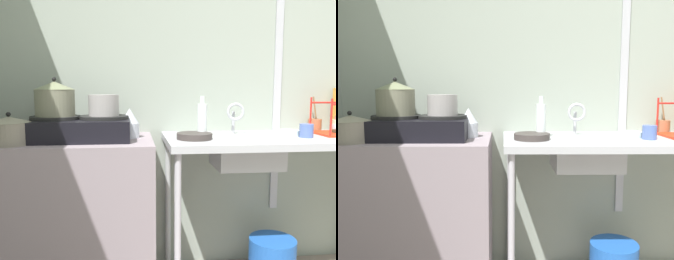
{
  "view_description": "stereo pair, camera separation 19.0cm",
  "coord_description": "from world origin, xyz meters",
  "views": [
    {
      "loc": [
        -0.97,
        -0.59,
        1.22
      ],
      "look_at": [
        -0.76,
        1.43,
        0.96
      ],
      "focal_mm": 37.7,
      "sensor_mm": 36.0,
      "label": 1
    },
    {
      "loc": [
        -0.78,
        -0.6,
        1.22
      ],
      "look_at": [
        -0.76,
        1.43,
        0.96
      ],
      "focal_mm": 37.7,
      "sensor_mm": 36.0,
      "label": 2
    }
  ],
  "objects": [
    {
      "name": "bottle_by_sink",
      "position": [
        -0.55,
        1.45,
        1.02
      ],
      "size": [
        0.06,
        0.06,
        0.24
      ],
      "color": "white",
      "rests_on": "counter_sink"
    },
    {
      "name": "cup_by_rack",
      "position": [
        0.05,
        1.37,
        0.96
      ],
      "size": [
        0.08,
        0.08,
        0.08
      ],
      "primitive_type": "cylinder",
      "color": "#4E66AD",
      "rests_on": "counter_sink"
    },
    {
      "name": "utensil_jar",
      "position": [
        0.26,
        1.65,
        0.96
      ],
      "size": [
        0.09,
        0.09,
        0.23
      ],
      "color": "#A56442",
      "rests_on": "counter_sink"
    },
    {
      "name": "counter_concrete",
      "position": [
        -1.31,
        1.43,
        0.46
      ],
      "size": [
        0.92,
        0.58,
        0.92
      ],
      "primitive_type": "cube",
      "color": "gray",
      "rests_on": "ground"
    },
    {
      "name": "sink_basin",
      "position": [
        -0.3,
        1.4,
        0.83
      ],
      "size": [
        0.38,
        0.29,
        0.17
      ],
      "primitive_type": "cube",
      "color": "#B6B7BE",
      "rests_on": "counter_sink"
    },
    {
      "name": "frying_pan",
      "position": [
        -0.61,
        1.38,
        0.94
      ],
      "size": [
        0.2,
        0.2,
        0.03
      ],
      "primitive_type": "cylinder",
      "color": "#3C3432",
      "rests_on": "counter_sink"
    },
    {
      "name": "percolator",
      "position": [
        -0.98,
        1.47,
        1.0
      ],
      "size": [
        0.11,
        0.11,
        0.17
      ],
      "color": "silver",
      "rests_on": "counter_concrete"
    },
    {
      "name": "pot_beside_stove",
      "position": [
        -1.6,
        1.29,
        0.99
      ],
      "size": [
        0.22,
        0.22,
        0.17
      ],
      "color": "gray",
      "rests_on": "counter_concrete"
    },
    {
      "name": "wall_metal_strip",
      "position": [
        0.01,
        1.71,
        1.36
      ],
      "size": [
        0.05,
        0.01,
        1.98
      ],
      "primitive_type": "cube",
      "color": "#B6B7BE"
    },
    {
      "name": "counter_sink",
      "position": [
        -0.1,
        1.43,
        0.84
      ],
      "size": [
        1.34,
        0.58,
        0.92
      ],
      "color": "#B6B7BE",
      "rests_on": "ground"
    },
    {
      "name": "stove",
      "position": [
        -1.26,
        1.43,
        0.98
      ],
      "size": [
        0.56,
        0.39,
        0.13
      ],
      "color": "black",
      "rests_on": "counter_concrete"
    },
    {
      "name": "wall_back",
      "position": [
        0.0,
        1.77,
        1.24
      ],
      "size": [
        4.46,
        0.1,
        2.48
      ],
      "primitive_type": "cube",
      "color": "#97A193",
      "rests_on": "ground"
    },
    {
      "name": "bucket_on_floor",
      "position": [
        -0.1,
        1.42,
        0.14
      ],
      "size": [
        0.29,
        0.29,
        0.27
      ],
      "primitive_type": "cylinder",
      "color": "blue",
      "rests_on": "ground"
    },
    {
      "name": "faucet",
      "position": [
        -0.33,
        1.54,
        1.05
      ],
      "size": [
        0.11,
        0.07,
        0.2
      ],
      "color": "#B6B7BE",
      "rests_on": "counter_sink"
    },
    {
      "name": "pot_on_left_burner",
      "position": [
        -1.39,
        1.43,
        1.15
      ],
      "size": [
        0.22,
        0.22,
        0.22
      ],
      "color": "gray",
      "rests_on": "stove"
    },
    {
      "name": "pot_on_right_burner",
      "position": [
        -1.12,
        1.43,
        1.11
      ],
      "size": [
        0.17,
        0.17,
        0.12
      ],
      "color": "#9D9796",
      "rests_on": "stove"
    },
    {
      "name": "small_bowl_on_drainboard",
      "position": [
        -0.02,
        1.45,
        0.94
      ],
      "size": [
        0.13,
        0.13,
        0.04
      ],
      "primitive_type": "cylinder",
      "color": "white",
      "rests_on": "counter_sink"
    }
  ]
}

